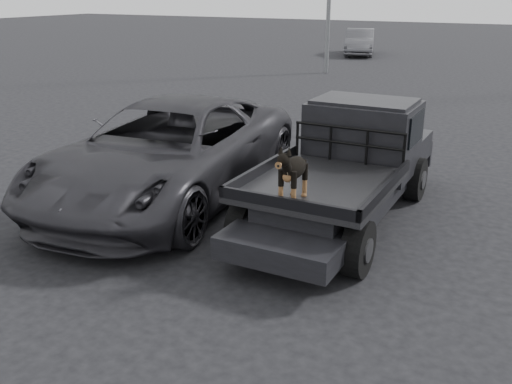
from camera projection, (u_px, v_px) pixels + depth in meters
The scene contains 7 objects.
ground at pixel (305, 288), 7.13m from camera, with size 120.00×120.00×0.00m, color black.
flatbed_ute at pixel (342, 193), 9.07m from camera, with size 2.00×5.40×0.92m, color black, non-canonical shape.
ute_cab at pixel (364, 125), 9.56m from camera, with size 1.72×1.30×0.88m, color black, non-canonical shape.
headache_rack at pixel (348, 145), 8.99m from camera, with size 1.80×0.08×0.55m, color black, non-canonical shape.
dog at pixel (293, 173), 7.34m from camera, with size 0.32×0.60×0.74m, color black, non-canonical shape.
parked_suv at pixel (169, 152), 9.90m from camera, with size 2.82×6.11×1.70m, color #2C2B30.
distant_car_a at pixel (360, 42), 31.64m from camera, with size 1.48×4.25×1.40m, color #535358.
Camera 1 is at (2.39, -5.87, 3.54)m, focal length 40.00 mm.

